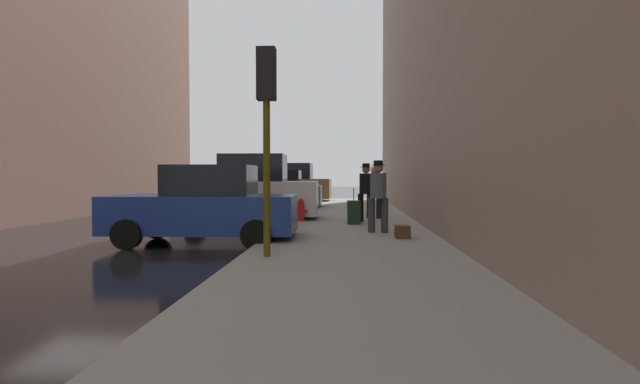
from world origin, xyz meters
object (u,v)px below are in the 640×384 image
object	(u,v)px
parked_blue_sedan	(205,207)
duffel_bag	(402,232)
parked_white_van	(249,191)
pedestrian_in_red_jacket	(374,189)
parked_bronze_suv	(291,185)
traffic_light	(267,106)
pedestrian_with_fedora	(366,189)
pedestrian_with_beanie	(378,193)
rolling_suitcase	(354,212)
fire_hydrant	(301,210)
parked_gray_coupe	(276,191)

from	to	relation	value
parked_blue_sedan	duffel_bag	distance (m)	4.52
parked_white_van	pedestrian_in_red_jacket	distance (m)	4.11
parked_bronze_suv	traffic_light	distance (m)	19.64
pedestrian_with_fedora	parked_blue_sedan	bearing A→B (deg)	-132.74
pedestrian_in_red_jacket	pedestrian_with_beanie	distance (m)	4.05
pedestrian_in_red_jacket	rolling_suitcase	distance (m)	2.09
traffic_light	duffel_bag	bearing A→B (deg)	45.69
parked_blue_sedan	traffic_light	xyz separation A→B (m)	(1.85, -2.58, 1.91)
fire_hydrant	pedestrian_with_fedora	world-z (taller)	pedestrian_with_fedora
parked_white_van	fire_hydrant	bearing A→B (deg)	-27.91
rolling_suitcase	fire_hydrant	bearing A→B (deg)	155.07
fire_hydrant	duffel_bag	distance (m)	4.83
traffic_light	duffel_bag	xyz separation A→B (m)	(2.63, 2.69, -2.47)
parked_white_van	parked_bronze_suv	world-z (taller)	same
fire_hydrant	rolling_suitcase	xyz separation A→B (m)	(1.62, -0.75, -0.01)
traffic_light	fire_hydrant	bearing A→B (deg)	90.43
pedestrian_with_fedora	pedestrian_in_red_jacket	bearing A→B (deg)	74.97
pedestrian_with_fedora	duffel_bag	distance (m)	4.14
parked_blue_sedan	pedestrian_with_beanie	size ratio (longest dim) A/B	2.39
fire_hydrant	rolling_suitcase	distance (m)	1.78
traffic_light	parked_bronze_suv	bearing A→B (deg)	95.44
pedestrian_with_beanie	duffel_bag	world-z (taller)	pedestrian_with_beanie
traffic_light	rolling_suitcase	bearing A→B (deg)	75.26
pedestrian_in_red_jacket	traffic_light	bearing A→B (deg)	-106.06
traffic_light	rolling_suitcase	world-z (taller)	traffic_light
parked_white_van	pedestrian_with_fedora	distance (m)	3.93
fire_hydrant	pedestrian_with_fedora	xyz separation A→B (m)	(2.00, -0.01, 0.64)
parked_white_van	rolling_suitcase	xyz separation A→B (m)	(3.42, -1.71, -0.54)
pedestrian_with_beanie	traffic_light	bearing A→B (deg)	-119.57
parked_white_van	pedestrian_in_red_jacket	bearing A→B (deg)	2.41
parked_white_van	pedestrian_with_fedora	world-z (taller)	parked_white_van
fire_hydrant	duffel_bag	size ratio (longest dim) A/B	1.60
pedestrian_with_fedora	pedestrian_in_red_jacket	size ratio (longest dim) A/B	1.04
parked_bronze_suv	parked_gray_coupe	bearing A→B (deg)	-90.00
parked_blue_sedan	traffic_light	size ratio (longest dim) A/B	1.18
pedestrian_in_red_jacket	pedestrian_with_beanie	bearing A→B (deg)	-91.55
rolling_suitcase	pedestrian_with_fedora	bearing A→B (deg)	62.61
traffic_light	pedestrian_with_fedora	distance (m)	7.15
pedestrian_with_fedora	fire_hydrant	bearing A→B (deg)	179.58
parked_white_van	duffel_bag	world-z (taller)	parked_white_van
parked_bronze_suv	pedestrian_in_red_jacket	world-z (taller)	parked_bronze_suv
parked_blue_sedan	traffic_light	world-z (taller)	traffic_light
duffel_bag	pedestrian_in_red_jacket	bearing A→B (deg)	94.13
traffic_light	duffel_bag	world-z (taller)	traffic_light
parked_blue_sedan	duffel_bag	world-z (taller)	parked_blue_sedan
pedestrian_with_fedora	parked_gray_coupe	bearing A→B (deg)	118.47
parked_gray_coupe	pedestrian_in_red_jacket	xyz separation A→B (m)	(4.11, -5.87, 0.26)
parked_blue_sedan	pedestrian_in_red_jacket	size ratio (longest dim) A/B	2.48
traffic_light	pedestrian_with_fedora	bearing A→B (deg)	73.76
parked_gray_coupe	pedestrian_with_fedora	xyz separation A→B (m)	(3.80, -7.01, 0.29)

